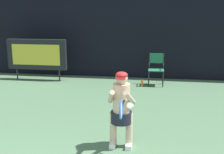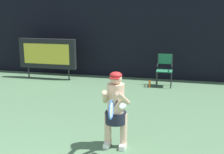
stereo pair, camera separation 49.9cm
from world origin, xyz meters
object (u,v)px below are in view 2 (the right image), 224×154
object	(u,v)px
scoreboard	(47,54)
umpire_chair	(165,68)
water_bottle	(150,84)
tennis_racket	(111,109)
tennis_player	(116,107)

from	to	relation	value
scoreboard	umpire_chair	bearing A→B (deg)	-1.24
water_bottle	tennis_racket	distance (m)	5.10
umpire_chair	water_bottle	bearing A→B (deg)	-146.72
water_bottle	tennis_player	xyz separation A→B (m)	(-0.18, -4.38, 0.65)
umpire_chair	water_bottle	xyz separation A→B (m)	(-0.46, -0.30, -0.50)
umpire_chair	tennis_player	size ratio (longest dim) A/B	0.75
water_bottle	tennis_player	world-z (taller)	tennis_player
umpire_chair	water_bottle	size ratio (longest dim) A/B	4.08
water_bottle	umpire_chair	bearing A→B (deg)	33.28
scoreboard	tennis_racket	size ratio (longest dim) A/B	3.65
water_bottle	tennis_player	size ratio (longest dim) A/B	0.18
umpire_chair	tennis_racket	xyz separation A→B (m)	(-0.56, -5.33, 0.36)
scoreboard	tennis_racket	bearing A→B (deg)	-55.26
water_bottle	tennis_racket	bearing A→B (deg)	-91.17
scoreboard	umpire_chair	world-z (taller)	scoreboard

